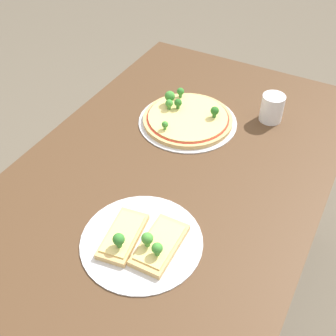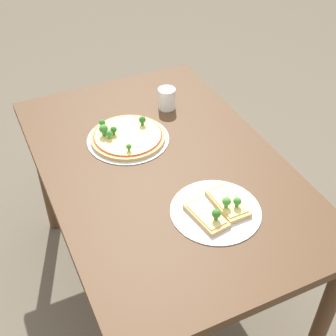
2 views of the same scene
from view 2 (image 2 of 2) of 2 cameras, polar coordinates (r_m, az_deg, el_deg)
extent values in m
plane|color=brown|center=(2.27, -0.47, -14.11)|extent=(8.00, 8.00, 0.00)
cube|color=#4C331E|center=(1.73, -0.60, 0.00)|extent=(1.31, 0.85, 0.04)
cylinder|color=#4C331E|center=(1.85, 18.53, -16.74)|extent=(0.06, 0.06, 0.71)
cylinder|color=#4C331E|center=(2.50, 1.41, 3.77)|extent=(0.06, 0.06, 0.71)
cylinder|color=#4C331E|center=(2.34, -14.81, -0.84)|extent=(0.06, 0.06, 0.71)
cylinder|color=silver|center=(1.84, -4.88, 3.54)|extent=(0.32, 0.32, 0.00)
cylinder|color=tan|center=(1.84, -4.90, 3.76)|extent=(0.29, 0.29, 0.01)
cylinder|color=#A82D1E|center=(1.83, -4.91, 3.96)|extent=(0.27, 0.27, 0.00)
cylinder|color=#EACC75|center=(1.83, -4.92, 4.04)|extent=(0.26, 0.26, 0.00)
sphere|color=#3D8933|center=(1.82, -7.87, 4.75)|extent=(0.03, 0.03, 0.03)
cylinder|color=#488E3A|center=(1.83, -7.80, 4.18)|extent=(0.02, 0.02, 0.02)
sphere|color=#286B23|center=(1.82, -6.65, 4.67)|extent=(0.03, 0.03, 0.03)
cylinder|color=#37742D|center=(1.83, -6.61, 4.24)|extent=(0.01, 0.01, 0.01)
sphere|color=#337A2D|center=(1.87, -8.01, 5.51)|extent=(0.03, 0.03, 0.03)
cylinder|color=#3F8136|center=(1.88, -7.97, 5.10)|extent=(0.01, 0.01, 0.01)
sphere|color=#3D8933|center=(1.74, -4.80, 2.63)|extent=(0.02, 0.02, 0.02)
cylinder|color=#488E3A|center=(1.75, -4.78, 2.27)|extent=(0.01, 0.01, 0.01)
sphere|color=#3D8933|center=(1.80, -7.20, 4.19)|extent=(0.03, 0.03, 0.03)
cylinder|color=#488E3A|center=(1.81, -7.15, 3.77)|extent=(0.01, 0.01, 0.01)
sphere|color=#286B23|center=(1.87, -3.15, 5.90)|extent=(0.03, 0.03, 0.03)
cylinder|color=#37742D|center=(1.88, -3.13, 5.44)|extent=(0.01, 0.01, 0.01)
cylinder|color=silver|center=(1.55, 5.83, -5.24)|extent=(0.30, 0.30, 0.00)
cube|color=tan|center=(1.56, 7.30, -4.29)|extent=(0.17, 0.09, 0.02)
cube|color=#EACC75|center=(1.56, 7.33, -4.03)|extent=(0.14, 0.07, 0.00)
sphere|color=#3D8933|center=(1.52, 8.45, -4.01)|extent=(0.03, 0.03, 0.03)
cylinder|color=#488E3A|center=(1.54, 8.39, -4.48)|extent=(0.01, 0.01, 0.01)
sphere|color=#479338|center=(1.51, 7.15, -4.06)|extent=(0.03, 0.03, 0.03)
cylinder|color=#51973E|center=(1.53, 7.09, -4.56)|extent=(0.01, 0.01, 0.01)
cube|color=tan|center=(1.51, 4.67, -5.82)|extent=(0.17, 0.10, 0.02)
cube|color=#EACC75|center=(1.51, 4.69, -5.56)|extent=(0.14, 0.08, 0.00)
sphere|color=#337A2D|center=(1.47, 5.91, -5.54)|extent=(0.03, 0.03, 0.03)
cylinder|color=#3F8136|center=(1.49, 5.86, -6.05)|extent=(0.01, 0.01, 0.01)
cylinder|color=white|center=(2.00, -0.16, 8.46)|extent=(0.07, 0.07, 0.09)
camera|label=1|loc=(1.06, 42.99, 15.36)|focal=45.00mm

